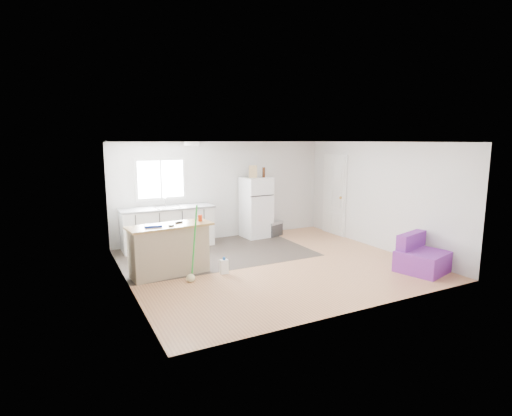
# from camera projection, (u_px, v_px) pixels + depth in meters

# --- Properties ---
(room) EXTENTS (5.51, 5.01, 2.41)m
(room) POSITION_uv_depth(u_px,v_px,m) (272.00, 205.00, 7.75)
(room) COLOR #AB6E47
(room) RESTS_ON ground
(vinyl_zone) EXTENTS (4.05, 2.50, 0.00)m
(vinyl_zone) POSITION_uv_depth(u_px,v_px,m) (215.00, 253.00, 8.73)
(vinyl_zone) COLOR #38302A
(vinyl_zone) RESTS_ON floor
(window) EXTENTS (1.18, 0.06, 0.98)m
(window) POSITION_uv_depth(u_px,v_px,m) (161.00, 179.00, 9.18)
(window) COLOR white
(window) RESTS_ON back_wall
(interior_door) EXTENTS (0.11, 0.92, 2.10)m
(interior_door) POSITION_uv_depth(u_px,v_px,m) (334.00, 195.00, 10.36)
(interior_door) COLOR white
(interior_door) RESTS_ON right_wall
(ceiling_fixture) EXTENTS (0.30, 0.30, 0.07)m
(ceiling_fixture) POSITION_uv_depth(u_px,v_px,m) (192.00, 144.00, 8.07)
(ceiling_fixture) COLOR white
(ceiling_fixture) RESTS_ON ceiling
(kitchen_cabinets) EXTENTS (2.10, 0.66, 1.22)m
(kitchen_cabinets) POSITION_uv_depth(u_px,v_px,m) (168.00, 227.00, 9.11)
(kitchen_cabinets) COLOR white
(kitchen_cabinets) RESTS_ON floor
(peninsula) EXTENTS (1.56, 0.73, 0.93)m
(peninsula) POSITION_uv_depth(u_px,v_px,m) (169.00, 250.00, 7.25)
(peninsula) COLOR tan
(peninsula) RESTS_ON floor
(refrigerator) EXTENTS (0.72, 0.69, 1.52)m
(refrigerator) POSITION_uv_depth(u_px,v_px,m) (256.00, 207.00, 10.07)
(refrigerator) COLOR white
(refrigerator) RESTS_ON floor
(cooler) EXTENTS (0.58, 0.50, 0.37)m
(cooler) POSITION_uv_depth(u_px,v_px,m) (273.00, 228.00, 10.29)
(cooler) COLOR #303032
(cooler) RESTS_ON floor
(purple_seat) EXTENTS (1.01, 0.99, 0.68)m
(purple_seat) POSITION_uv_depth(u_px,v_px,m) (421.00, 258.00, 7.49)
(purple_seat) COLOR purple
(purple_seat) RESTS_ON floor
(cleaner_jug) EXTENTS (0.15, 0.11, 0.32)m
(cleaner_jug) POSITION_uv_depth(u_px,v_px,m) (224.00, 266.00, 7.35)
(cleaner_jug) COLOR white
(cleaner_jug) RESTS_ON floor
(mop) EXTENTS (0.23, 0.38, 1.37)m
(mop) POSITION_uv_depth(u_px,v_px,m) (192.00, 268.00, 6.95)
(mop) COLOR green
(mop) RESTS_ON floor
(red_cup) EXTENTS (0.08, 0.08, 0.12)m
(red_cup) POSITION_uv_depth(u_px,v_px,m) (200.00, 218.00, 7.49)
(red_cup) COLOR red
(red_cup) RESTS_ON peninsula
(blue_tray) EXTENTS (0.33, 0.26, 0.04)m
(blue_tray) POSITION_uv_depth(u_px,v_px,m) (153.00, 226.00, 7.03)
(blue_tray) COLOR #132CB4
(blue_tray) RESTS_ON peninsula
(tool_a) EXTENTS (0.15, 0.10, 0.03)m
(tool_a) POSITION_uv_depth(u_px,v_px,m) (179.00, 222.00, 7.34)
(tool_a) COLOR black
(tool_a) RESTS_ON peninsula
(tool_b) EXTENTS (0.11, 0.07, 0.03)m
(tool_b) POSITION_uv_depth(u_px,v_px,m) (171.00, 226.00, 7.04)
(tool_b) COLOR black
(tool_b) RESTS_ON peninsula
(cardboard_box) EXTENTS (0.22, 0.17, 0.30)m
(cardboard_box) POSITION_uv_depth(u_px,v_px,m) (253.00, 172.00, 9.85)
(cardboard_box) COLOR tan
(cardboard_box) RESTS_ON refrigerator
(bottle_left) EXTENTS (0.09, 0.09, 0.25)m
(bottle_left) POSITION_uv_depth(u_px,v_px,m) (264.00, 172.00, 9.92)
(bottle_left) COLOR #37190A
(bottle_left) RESTS_ON refrigerator
(bottle_right) EXTENTS (0.08, 0.08, 0.25)m
(bottle_right) POSITION_uv_depth(u_px,v_px,m) (264.00, 172.00, 10.01)
(bottle_right) COLOR #37190A
(bottle_right) RESTS_ON refrigerator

